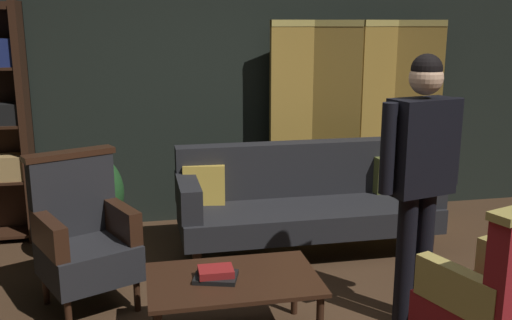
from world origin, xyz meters
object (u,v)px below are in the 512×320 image
(coffee_table, at_px, (233,285))
(standing_figure, at_px, (420,167))
(folding_screen, at_px, (356,118))
(velvet_couch, at_px, (305,197))
(book_black_cloth, at_px, (216,277))
(book_red_leather, at_px, (216,272))
(armchair_gilt_accent, at_px, (499,298))
(potted_plant, at_px, (86,198))
(armchair_wing_left, at_px, (83,236))

(coffee_table, distance_m, standing_figure, 1.33)
(folding_screen, height_order, velvet_couch, folding_screen)
(coffee_table, relative_size, standing_figure, 0.59)
(book_black_cloth, height_order, book_red_leather, book_red_leather)
(velvet_couch, relative_size, coffee_table, 2.12)
(armchair_gilt_accent, xyz_separation_m, book_red_leather, (-1.38, 0.67, -0.02))
(book_red_leather, bearing_deg, armchair_gilt_accent, -25.98)
(armchair_gilt_accent, bearing_deg, potted_plant, 135.47)
(armchair_gilt_accent, bearing_deg, standing_figure, 99.74)
(coffee_table, relative_size, armchair_gilt_accent, 0.96)
(velvet_couch, height_order, standing_figure, standing_figure)
(armchair_wing_left, xyz_separation_m, potted_plant, (-0.04, 0.81, 0.02))
(velvet_couch, xyz_separation_m, armchair_gilt_accent, (0.45, -2.04, 0.04))
(armchair_gilt_accent, relative_size, potted_plant, 1.17)
(standing_figure, bearing_deg, velvet_couch, 103.69)
(armchair_wing_left, distance_m, book_red_leather, 1.06)
(velvet_couch, xyz_separation_m, standing_figure, (0.33, -1.33, 0.57))
(folding_screen, xyz_separation_m, armchair_wing_left, (-2.45, -1.40, -0.50))
(folding_screen, bearing_deg, book_red_leather, -128.29)
(standing_figure, relative_size, book_black_cloth, 6.96)
(coffee_table, relative_size, book_black_cloth, 4.09)
(coffee_table, distance_m, armchair_wing_left, 1.14)
(folding_screen, xyz_separation_m, velvet_couch, (-0.72, -0.73, -0.53))
(coffee_table, distance_m, armchair_gilt_accent, 1.45)
(standing_figure, height_order, potted_plant, standing_figure)
(folding_screen, distance_m, standing_figure, 2.11)
(armchair_gilt_accent, xyz_separation_m, standing_figure, (-0.12, 0.70, 0.54))
(book_red_leather, bearing_deg, armchair_wing_left, 138.80)
(velvet_couch, xyz_separation_m, potted_plant, (-1.77, 0.14, 0.06))
(velvet_couch, bearing_deg, book_black_cloth, -124.47)
(velvet_couch, distance_m, book_red_leather, 1.65)
(book_black_cloth, bearing_deg, armchair_gilt_accent, -25.98)
(potted_plant, bearing_deg, folding_screen, 13.34)
(velvet_couch, height_order, armchair_wing_left, armchair_wing_left)
(velvet_couch, xyz_separation_m, armchair_wing_left, (-1.73, -0.67, 0.04))
(coffee_table, bearing_deg, velvet_couch, 58.51)
(velvet_couch, relative_size, book_red_leather, 10.52)
(standing_figure, bearing_deg, coffee_table, -178.68)
(velvet_couch, height_order, coffee_table, velvet_couch)
(potted_plant, xyz_separation_m, book_black_cloth, (0.83, -1.51, -0.08))
(folding_screen, height_order, book_black_cloth, folding_screen)
(velvet_couch, distance_m, potted_plant, 1.78)
(book_red_leather, bearing_deg, velvet_couch, 55.53)
(velvet_couch, distance_m, book_black_cloth, 1.65)
(potted_plant, bearing_deg, armchair_wing_left, -87.15)
(book_black_cloth, relative_size, book_red_leather, 1.21)
(velvet_couch, relative_size, armchair_gilt_accent, 2.04)
(velvet_couch, bearing_deg, book_red_leather, -124.47)
(folding_screen, relative_size, velvet_couch, 0.90)
(coffee_table, xyz_separation_m, book_black_cloth, (-0.10, -0.00, 0.06))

